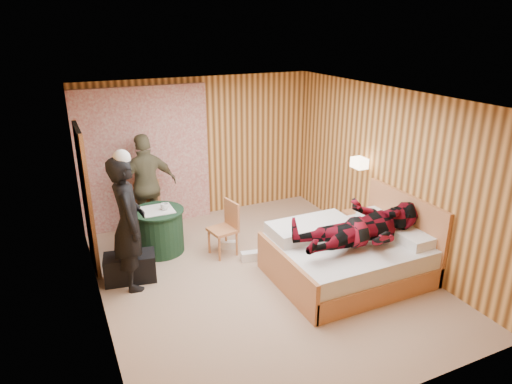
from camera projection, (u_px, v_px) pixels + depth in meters
name	position (u px, v px, depth m)	size (l,w,h in m)	color
floor	(260.00, 276.00, 6.41)	(4.20, 5.00, 0.01)	tan
ceiling	(261.00, 97.00, 5.54)	(4.20, 5.00, 0.01)	white
wall_back	(200.00, 148.00, 8.10)	(4.20, 0.02, 2.50)	#EEAD5B
wall_left	(93.00, 221.00, 5.15)	(0.02, 5.00, 2.50)	#EEAD5B
wall_right	(387.00, 173.00, 6.80)	(0.02, 5.00, 2.50)	#EEAD5B
curtain	(145.00, 159.00, 7.66)	(2.20, 0.08, 2.40)	beige
doorway	(86.00, 198.00, 6.43)	(0.06, 0.90, 2.05)	black
wall_lamp	(360.00, 163.00, 7.10)	(0.26, 0.24, 0.16)	gold
bed	(348.00, 255.00, 6.34)	(2.00, 1.58, 1.08)	tan
nightstand	(360.00, 228.00, 7.27)	(0.40, 0.54, 0.52)	tan
round_table	(159.00, 230.00, 7.01)	(0.79, 0.79, 0.70)	#1B3B22
chair_far	(149.00, 205.00, 7.48)	(0.43, 0.43, 0.93)	tan
chair_near	(227.00, 224.00, 6.90)	(0.44, 0.44, 0.84)	tan
duffel_bag	(130.00, 267.00, 6.27)	(0.68, 0.36, 0.39)	black
sneaker_left	(227.00, 245.00, 7.19)	(0.27, 0.11, 0.12)	white
sneaker_right	(251.00, 256.00, 6.83)	(0.31, 0.12, 0.14)	white
woman_standing	(129.00, 223.00, 5.91)	(0.66, 0.44, 1.82)	black
man_at_table	(147.00, 186.00, 7.39)	(1.01, 0.42, 1.72)	brown
man_on_bed	(364.00, 218.00, 5.92)	(1.77, 0.67, 0.86)	maroon
book_lower	(363.00, 215.00, 7.14)	(0.17, 0.22, 0.02)	white
book_upper	(363.00, 213.00, 7.13)	(0.16, 0.22, 0.02)	white
cup_nightstand	(356.00, 208.00, 7.28)	(0.10, 0.10, 0.09)	white
cup_table	(165.00, 207.00, 6.87)	(0.12, 0.12, 0.10)	white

